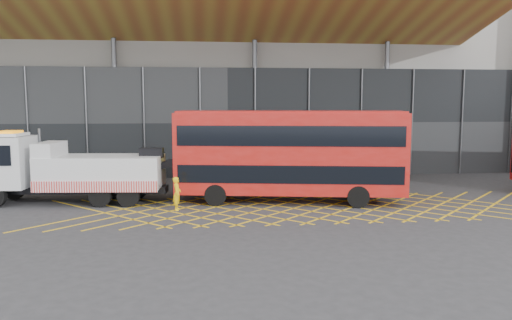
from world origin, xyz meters
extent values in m
plane|color=#2C2C2F|center=(0.00, 0.00, 0.00)|extent=(120.00, 120.00, 0.00)
cube|color=gold|center=(-4.80, 0.00, 0.01)|extent=(7.16, 7.16, 0.01)
cube|color=gold|center=(-4.80, 0.00, 0.01)|extent=(7.16, 7.16, 0.01)
cube|color=gold|center=(-3.20, 0.00, 0.01)|extent=(7.16, 7.16, 0.01)
cube|color=gold|center=(-3.20, 0.00, 0.01)|extent=(7.16, 7.16, 0.01)
cube|color=gold|center=(-1.60, 0.00, 0.01)|extent=(7.16, 7.16, 0.01)
cube|color=gold|center=(-1.60, 0.00, 0.01)|extent=(7.16, 7.16, 0.01)
cube|color=gold|center=(0.00, 0.00, 0.01)|extent=(7.16, 7.16, 0.01)
cube|color=gold|center=(0.00, 0.00, 0.01)|extent=(7.16, 7.16, 0.01)
cube|color=gold|center=(1.60, 0.00, 0.01)|extent=(7.16, 7.16, 0.01)
cube|color=gold|center=(1.60, 0.00, 0.01)|extent=(7.16, 7.16, 0.01)
cube|color=gold|center=(3.20, 0.00, 0.01)|extent=(7.16, 7.16, 0.01)
cube|color=gold|center=(3.20, 0.00, 0.01)|extent=(7.16, 7.16, 0.01)
cube|color=gold|center=(4.80, 0.00, 0.01)|extent=(7.16, 7.16, 0.01)
cube|color=gold|center=(4.80, 0.00, 0.01)|extent=(7.16, 7.16, 0.01)
cube|color=gold|center=(6.40, 0.00, 0.01)|extent=(7.16, 7.16, 0.01)
cube|color=gold|center=(6.40, 0.00, 0.01)|extent=(7.16, 7.16, 0.01)
cube|color=gold|center=(8.00, 0.00, 0.01)|extent=(7.16, 7.16, 0.01)
cube|color=gold|center=(8.00, 0.00, 0.01)|extent=(7.16, 7.16, 0.01)
cube|color=gold|center=(9.60, 0.00, 0.01)|extent=(7.16, 7.16, 0.01)
cube|color=gold|center=(9.60, 0.00, 0.01)|extent=(7.16, 7.16, 0.01)
cube|color=gold|center=(11.20, 0.00, 0.01)|extent=(7.16, 7.16, 0.01)
cube|color=gold|center=(11.20, 0.00, 0.01)|extent=(7.16, 7.16, 0.01)
cube|color=gold|center=(12.80, 0.00, 0.01)|extent=(7.16, 7.16, 0.01)
cube|color=gold|center=(12.80, 0.00, 0.01)|extent=(7.16, 7.16, 0.01)
cube|color=gold|center=(14.40, 0.00, 0.01)|extent=(7.16, 7.16, 0.01)
cube|color=gold|center=(14.40, 0.00, 0.01)|extent=(7.16, 7.16, 0.01)
cube|color=gold|center=(16.00, 0.00, 0.01)|extent=(7.16, 7.16, 0.01)
cube|color=gold|center=(16.00, 0.00, 0.01)|extent=(7.16, 7.16, 0.01)
cube|color=gray|center=(2.00, 19.00, 9.00)|extent=(55.00, 14.00, 18.00)
cube|color=black|center=(2.00, 11.70, 4.00)|extent=(55.00, 0.80, 8.00)
cube|color=#9B5E2D|center=(0.00, 8.00, 11.50)|extent=(40.00, 11.93, 4.07)
cylinder|color=#595B60|center=(-6.00, 11.50, 5.00)|extent=(0.36, 0.36, 10.00)
cylinder|color=#595B60|center=(4.00, 11.50, 5.00)|extent=(0.36, 0.36, 10.00)
cylinder|color=#595B60|center=(14.00, 11.50, 5.00)|extent=(0.36, 0.36, 10.00)
cube|color=black|center=(-6.89, 2.79, 0.74)|extent=(10.16, 2.00, 0.37)
cube|color=silver|center=(-10.49, 3.13, 2.29)|extent=(2.79, 2.89, 2.77)
cube|color=orange|center=(-10.28, 3.11, 3.92)|extent=(1.07, 1.36, 0.13)
cube|color=silver|center=(-5.41, 2.65, 1.76)|extent=(6.82, 3.26, 1.70)
cube|color=red|center=(-5.54, 1.30, 1.12)|extent=(6.57, 0.67, 0.59)
cube|color=silver|center=(-8.16, 2.91, 2.98)|extent=(1.30, 2.64, 0.74)
cube|color=black|center=(-2.65, 2.40, 2.77)|extent=(1.32, 0.65, 0.53)
cube|color=black|center=(-1.60, 2.30, 2.23)|extent=(2.35, 0.59, 1.15)
cylinder|color=black|center=(-10.60, 4.26, 0.59)|extent=(1.20, 0.48, 1.17)
cylinder|color=black|center=(-3.82, 1.38, 0.59)|extent=(1.20, 0.48, 1.17)
cylinder|color=black|center=(-3.61, 3.61, 0.59)|extent=(1.20, 0.48, 1.17)
cylinder|color=#595B60|center=(-9.02, 4.06, 2.87)|extent=(0.15, 0.15, 2.34)
cube|color=#AD140F|center=(4.88, 1.70, 2.77)|extent=(12.68, 4.95, 4.37)
cube|color=black|center=(4.88, 1.70, 1.74)|extent=(12.21, 4.92, 0.96)
cube|color=black|center=(4.88, 1.70, 3.77)|extent=(12.21, 4.92, 1.07)
cube|color=black|center=(-1.23, 2.76, 1.80)|extent=(0.49, 2.50, 1.46)
cube|color=black|center=(-1.23, 2.76, 3.77)|extent=(0.49, 2.50, 1.07)
cube|color=yellow|center=(-1.24, 2.76, 2.87)|extent=(0.40, 1.99, 0.39)
cube|color=#AD140F|center=(4.88, 1.70, 4.98)|extent=(12.40, 4.68, 0.14)
cylinder|color=black|center=(0.78, 1.10, 0.59)|extent=(1.21, 0.53, 1.17)
cylinder|color=black|center=(1.22, 3.64, 0.59)|extent=(1.21, 0.53, 1.17)
cylinder|color=black|center=(8.21, -0.19, 0.59)|extent=(1.21, 0.53, 1.17)
cylinder|color=black|center=(8.65, 2.34, 0.59)|extent=(1.21, 0.53, 1.17)
imported|color=yellow|center=(-1.21, 0.29, 0.86)|extent=(0.48, 0.67, 1.72)
camera|label=1|loc=(0.07, -25.19, 5.54)|focal=35.00mm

